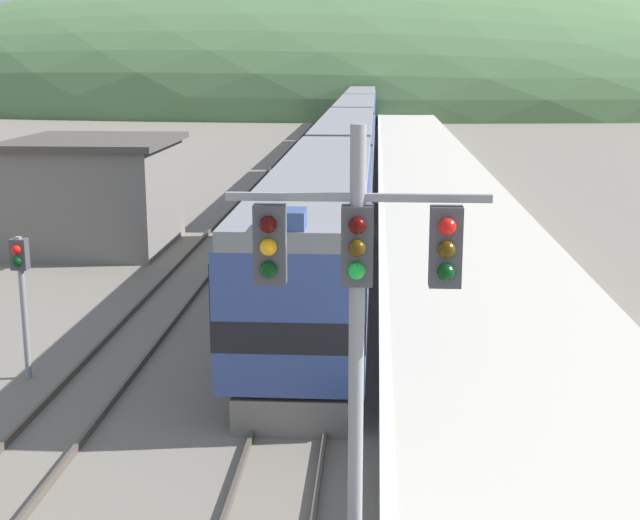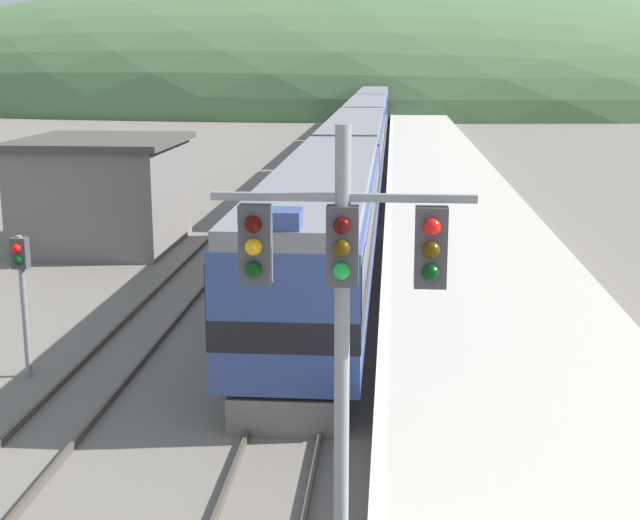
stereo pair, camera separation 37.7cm
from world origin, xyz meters
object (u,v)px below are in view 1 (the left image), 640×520
Objects in this scene: signal_post_siding at (21,277)px; carriage_second at (346,153)px; carriage_fourth at (361,108)px; signal_mast_main at (357,292)px; carriage_third at (356,124)px; express_train_lead_car at (321,229)px.

carriage_second is at bearing 77.61° from signal_post_siding.
carriage_fourth is at bearing 90.00° from carriage_second.
signal_post_siding is at bearing 133.26° from signal_mast_main.
carriage_third is (0.00, 21.83, 0.00)m from carriage_second.
carriage_third is 51.36m from signal_post_siding.
signal_mast_main is at bearing -88.99° from carriage_fourth.
carriage_fourth is 6.20× the size of signal_post_siding.
express_train_lead_car is at bearing -90.00° from carriage_fourth.
signal_mast_main is (1.43, -15.47, 2.17)m from express_train_lead_car.
carriage_second and carriage_third have the same top height.
signal_post_siding is at bearing -95.03° from carriage_fourth.
carriage_second is 1.00× the size of carriage_fourth.
signal_mast_main is at bearing -84.73° from express_train_lead_car.
signal_mast_main is at bearing -46.74° from signal_post_siding.
express_train_lead_car is 0.99× the size of carriage_third.
express_train_lead_car is at bearing -90.00° from carriage_third.
carriage_second is at bearing 90.00° from express_train_lead_car.
express_train_lead_car is at bearing -90.00° from carriage_second.
carriage_fourth is 81.15m from signal_mast_main.
carriage_second is 29.83m from signal_post_siding.
express_train_lead_car is 6.15× the size of signal_post_siding.
express_train_lead_car reaches higher than carriage_fourth.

